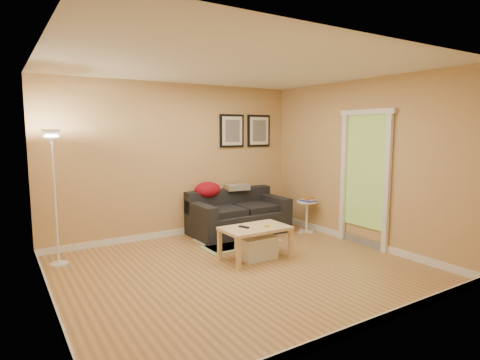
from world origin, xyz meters
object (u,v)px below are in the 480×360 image
at_px(storage_bin, 256,247).
at_px(side_table, 307,217).
at_px(book_stack, 308,199).
at_px(sofa, 239,212).
at_px(floor_lamp, 55,202).
at_px(coffee_table, 255,243).

xyz_separation_m(storage_bin, side_table, (1.59, 0.72, 0.11)).
bearing_deg(book_stack, sofa, 144.49).
relative_size(side_table, book_stack, 2.25).
bearing_deg(floor_lamp, coffee_table, -27.07).
height_order(coffee_table, storage_bin, coffee_table).
relative_size(book_stack, floor_lamp, 0.13).
height_order(sofa, side_table, sofa).
relative_size(sofa, coffee_table, 1.81).
distance_m(coffee_table, book_stack, 1.85).
height_order(storage_bin, floor_lamp, floor_lamp).
bearing_deg(floor_lamp, side_table, -6.55).
xyz_separation_m(sofa, book_stack, (1.08, -0.59, 0.22)).
bearing_deg(sofa, book_stack, -28.43).
height_order(side_table, floor_lamp, floor_lamp).
distance_m(sofa, side_table, 1.22).
distance_m(coffee_table, floor_lamp, 2.75).
bearing_deg(book_stack, side_table, 157.13).
bearing_deg(sofa, storage_bin, -111.86).
distance_m(side_table, floor_lamp, 4.09).
height_order(side_table, book_stack, book_stack).
bearing_deg(side_table, storage_bin, -155.49).
xyz_separation_m(side_table, floor_lamp, (-4.02, 0.46, 0.59)).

